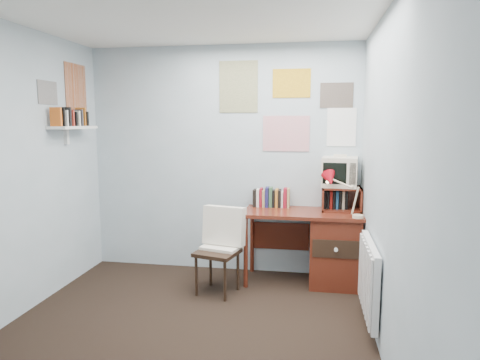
% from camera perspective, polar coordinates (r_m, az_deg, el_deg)
% --- Properties ---
extents(ground, '(3.50, 3.50, 0.00)m').
position_cam_1_polar(ground, '(3.49, -8.54, -21.10)').
color(ground, black).
rests_on(ground, ground).
extents(back_wall, '(3.00, 0.02, 2.50)m').
position_cam_1_polar(back_wall, '(4.77, -2.33, 2.64)').
color(back_wall, silver).
rests_on(back_wall, ground).
extents(right_wall, '(0.02, 3.50, 2.50)m').
position_cam_1_polar(right_wall, '(2.97, 19.57, -1.01)').
color(right_wall, silver).
rests_on(right_wall, ground).
extents(desk, '(1.20, 0.55, 0.76)m').
position_cam_1_polar(desk, '(4.56, 11.73, -8.58)').
color(desk, maroon).
rests_on(desk, ground).
extents(desk_chair, '(0.51, 0.50, 0.82)m').
position_cam_1_polar(desk_chair, '(4.24, -3.05, -9.65)').
color(desk_chair, black).
rests_on(desk_chair, ground).
extents(desk_lamp, '(0.31, 0.28, 0.39)m').
position_cam_1_polar(desk_lamp, '(4.24, 15.53, -2.34)').
color(desk_lamp, red).
rests_on(desk_lamp, desk).
extents(tv_riser, '(0.40, 0.30, 0.25)m').
position_cam_1_polar(tv_riser, '(4.57, 13.33, -2.42)').
color(tv_riser, maroon).
rests_on(tv_riser, desk).
extents(crt_tv, '(0.39, 0.36, 0.33)m').
position_cam_1_polar(crt_tv, '(4.54, 13.16, 1.25)').
color(crt_tv, beige).
rests_on(crt_tv, tv_riser).
extents(book_row, '(0.60, 0.14, 0.22)m').
position_cam_1_polar(book_row, '(4.64, 5.48, -2.27)').
color(book_row, maroon).
rests_on(book_row, desk).
extents(radiator, '(0.09, 0.80, 0.60)m').
position_cam_1_polar(radiator, '(3.70, 16.84, -12.46)').
color(radiator, white).
rests_on(radiator, right_wall).
extents(wall_shelf, '(0.20, 0.62, 0.24)m').
position_cam_1_polar(wall_shelf, '(4.65, -21.35, 6.54)').
color(wall_shelf, white).
rests_on(wall_shelf, left_wall).
extents(posters_back, '(1.20, 0.01, 0.90)m').
position_cam_1_polar(posters_back, '(4.65, 6.22, 9.87)').
color(posters_back, white).
rests_on(posters_back, back_wall).
extents(posters_left, '(0.01, 0.70, 0.60)m').
position_cam_1_polar(posters_left, '(4.71, -22.59, 11.13)').
color(posters_left, white).
rests_on(posters_left, left_wall).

